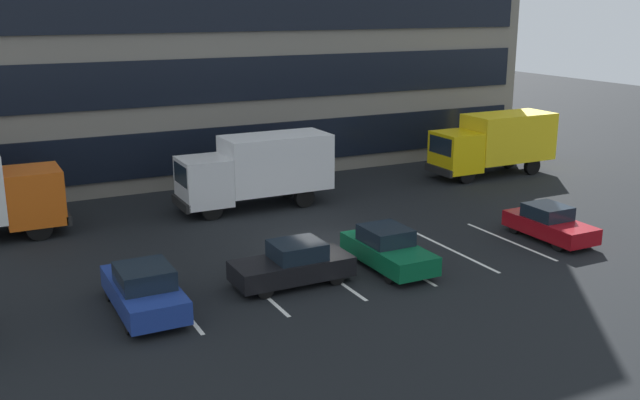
# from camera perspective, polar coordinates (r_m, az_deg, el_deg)

# --- Properties ---
(ground_plane) EXTENTS (120.00, 120.00, 0.00)m
(ground_plane) POSITION_cam_1_polar(r_m,az_deg,el_deg) (29.66, 0.23, -3.45)
(ground_plane) COLOR black
(lot_markings) EXTENTS (14.14, 5.40, 0.01)m
(lot_markings) POSITION_cam_1_polar(r_m,az_deg,el_deg) (27.04, 3.32, -5.35)
(lot_markings) COLOR silver
(lot_markings) RESTS_ON ground_plane
(box_truck_white) EXTENTS (7.38, 2.44, 3.42)m
(box_truck_white) POSITION_cam_1_polar(r_m,az_deg,el_deg) (34.61, -4.89, 2.53)
(box_truck_white) COLOR white
(box_truck_white) RESTS_ON ground_plane
(box_truck_yellow_all) EXTENTS (7.40, 2.45, 3.43)m
(box_truck_yellow_all) POSITION_cam_1_polar(r_m,az_deg,el_deg) (42.37, 13.53, 4.50)
(box_truck_yellow_all) COLOR yellow
(box_truck_yellow_all) RESTS_ON ground_plane
(sedan_black) EXTENTS (4.18, 1.75, 1.50)m
(sedan_black) POSITION_cam_1_polar(r_m,az_deg,el_deg) (25.36, -2.12, -5.05)
(sedan_black) COLOR black
(sedan_black) RESTS_ON ground_plane
(sedan_forest) EXTENTS (1.76, 4.21, 1.51)m
(sedan_forest) POSITION_cam_1_polar(r_m,az_deg,el_deg) (26.98, 5.31, -3.84)
(sedan_forest) COLOR #0C5933
(sedan_forest) RESTS_ON ground_plane
(sedan_navy) EXTENTS (1.84, 4.41, 1.58)m
(sedan_navy) POSITION_cam_1_polar(r_m,az_deg,el_deg) (23.74, -13.61, -6.84)
(sedan_navy) COLOR navy
(sedan_navy) RESTS_ON ground_plane
(sedan_maroon) EXTENTS (1.66, 3.97, 1.42)m
(sedan_maroon) POSITION_cam_1_polar(r_m,az_deg,el_deg) (31.50, 17.50, -1.77)
(sedan_maroon) COLOR maroon
(sedan_maroon) RESTS_ON ground_plane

